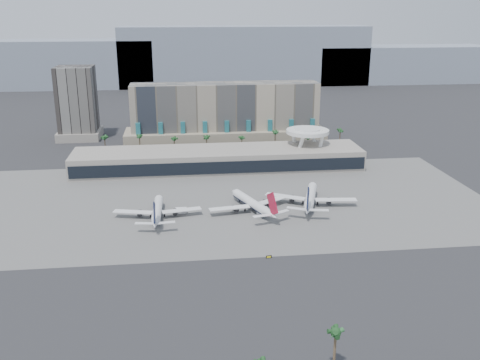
{
  "coord_description": "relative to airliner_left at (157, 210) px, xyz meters",
  "views": [
    {
      "loc": [
        -22.77,
        -194.74,
        92.21
      ],
      "look_at": [
        4.7,
        40.0,
        15.38
      ],
      "focal_mm": 40.0,
      "sensor_mm": 36.0,
      "label": 1
    }
  ],
  "objects": [
    {
      "name": "mountain_ridge",
      "position": [
        61.77,
        434.3,
        26.25
      ],
      "size": [
        680.0,
        60.0,
        70.0
      ],
      "color": "gray",
      "rests_on": "ground"
    },
    {
      "name": "saucer_structure",
      "position": [
        88.89,
        80.3,
        14.82
      ],
      "size": [
        26.0,
        26.0,
        21.89
      ],
      "color": "white",
      "rests_on": "ground"
    },
    {
      "name": "terminal",
      "position": [
        33.89,
        74.14,
        2.88
      ],
      "size": [
        170.0,
        32.5,
        14.5
      ],
      "color": "#A39A8F",
      "rests_on": "ground"
    },
    {
      "name": "apron_pad",
      "position": [
        33.89,
        19.3,
        -3.61
      ],
      "size": [
        260.0,
        130.0,
        0.06
      ],
      "primitive_type": "cube",
      "color": "#5B5B59",
      "rests_on": "ground"
    },
    {
      "name": "airliner_centre",
      "position": [
        44.34,
        3.74,
        0.19
      ],
      "size": [
        40.56,
        41.87,
        15.17
      ],
      "rotation": [
        0.0,
        0.0,
        0.36
      ],
      "color": "white",
      "rests_on": "ground"
    },
    {
      "name": "hotel",
      "position": [
        43.89,
        138.71,
        13.17
      ],
      "size": [
        140.0,
        30.0,
        42.0
      ],
      "color": "tan",
      "rests_on": "ground"
    },
    {
      "name": "near_palm_b",
      "position": [
        49.74,
        -114.56,
        6.59
      ],
      "size": [
        6.0,
        6.0,
        13.09
      ],
      "color": "brown",
      "rests_on": "ground"
    },
    {
      "name": "service_vehicle_b",
      "position": [
        47.62,
        -2.18,
        -2.63
      ],
      "size": [
        4.28,
        2.97,
        2.01
      ],
      "primitive_type": "cube",
      "rotation": [
        0.0,
        0.0,
        -0.2
      ],
      "color": "silver",
      "rests_on": "ground"
    },
    {
      "name": "taxiway_sign",
      "position": [
        43.84,
        -46.58,
        -3.13
      ],
      "size": [
        2.29,
        0.64,
        1.03
      ],
      "rotation": [
        0.0,
        0.0,
        0.14
      ],
      "color": "black",
      "rests_on": "ground"
    },
    {
      "name": "palm_row",
      "position": [
        40.89,
        109.3,
        6.86
      ],
      "size": [
        157.8,
        2.8,
        13.1
      ],
      "color": "brown",
      "rests_on": "ground"
    },
    {
      "name": "office_tower",
      "position": [
        -61.11,
        164.3,
        19.3
      ],
      "size": [
        30.0,
        30.0,
        52.0
      ],
      "color": "black",
      "rests_on": "ground"
    },
    {
      "name": "service_vehicle_a",
      "position": [
        10.8,
        4.59,
        -2.38
      ],
      "size": [
        5.24,
        2.68,
        2.52
      ],
      "primitive_type": "cube",
      "rotation": [
        0.0,
        0.0,
        -0.03
      ],
      "color": "white",
      "rests_on": "ground"
    },
    {
      "name": "airliner_left",
      "position": [
        0.0,
        0.0,
        0.0
      ],
      "size": [
        40.6,
        41.78,
        14.42
      ],
      "rotation": [
        0.0,
        0.0,
        -0.02
      ],
      "color": "white",
      "rests_on": "ground"
    },
    {
      "name": "ground",
      "position": [
        33.89,
        -35.7,
        -3.64
      ],
      "size": [
        900.0,
        900.0,
        0.0
      ],
      "primitive_type": "plane",
      "color": "#232326",
      "rests_on": "ground"
    },
    {
      "name": "airliner_right",
      "position": [
        73.47,
        8.01,
        0.39
      ],
      "size": [
        43.32,
        44.84,
        15.99
      ],
      "rotation": [
        0.0,
        0.0,
        -0.31
      ],
      "color": "white",
      "rests_on": "ground"
    }
  ]
}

